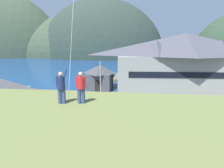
# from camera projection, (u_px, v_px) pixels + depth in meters

# --- Properties ---
(ground_plane) EXTENTS (600.00, 600.00, 0.00)m
(ground_plane) POSITION_uv_depth(u_px,v_px,m) (101.00, 133.00, 20.74)
(ground_plane) COLOR #66604C
(parking_lot_pad) EXTENTS (40.00, 20.00, 0.10)m
(parking_lot_pad) POSITION_uv_depth(u_px,v_px,m) (108.00, 115.00, 25.57)
(parking_lot_pad) COLOR slate
(parking_lot_pad) RESTS_ON ground
(bay_water) EXTENTS (360.00, 84.00, 0.03)m
(bay_water) POSITION_uv_depth(u_px,v_px,m) (127.00, 66.00, 78.92)
(bay_water) COLOR navy
(bay_water) RESTS_ON ground
(far_hill_west_ridge) EXTENTS (95.63, 50.09, 88.68)m
(far_hill_west_ridge) POSITION_uv_depth(u_px,v_px,m) (0.00, 56.00, 138.51)
(far_hill_west_ridge) COLOR #3D4C38
(far_hill_west_ridge) RESTS_ON ground
(far_hill_east_peak) EXTENTS (99.04, 63.84, 56.60)m
(far_hill_east_peak) POSITION_uv_depth(u_px,v_px,m) (76.00, 56.00, 141.49)
(far_hill_east_peak) COLOR #3D4C38
(far_hill_east_peak) RESTS_ON ground
(far_hill_center_saddle) EXTENTS (83.17, 57.48, 74.93)m
(far_hill_center_saddle) POSITION_uv_depth(u_px,v_px,m) (101.00, 57.00, 130.26)
(far_hill_center_saddle) COLOR #2D3D33
(far_hill_center_saddle) RESTS_ON ground
(harbor_lodge) EXTENTS (28.55, 12.19, 11.35)m
(harbor_lodge) POSITION_uv_depth(u_px,v_px,m) (184.00, 61.00, 38.29)
(harbor_lodge) COLOR #999E99
(harbor_lodge) RESTS_ON ground
(storage_shed_near_lot) EXTENTS (7.50, 4.95, 5.18)m
(storage_shed_near_lot) POSITION_uv_depth(u_px,v_px,m) (1.00, 97.00, 24.76)
(storage_shed_near_lot) COLOR #338475
(storage_shed_near_lot) RESTS_ON ground
(storage_shed_waterside) EXTENTS (5.30, 5.54, 5.08)m
(storage_shed_waterside) POSITION_uv_depth(u_px,v_px,m) (100.00, 77.00, 39.64)
(storage_shed_waterside) COLOR #474C56
(storage_shed_waterside) RESTS_ON ground
(wharf_dock) EXTENTS (3.20, 10.98, 0.70)m
(wharf_dock) POSITION_uv_depth(u_px,v_px,m) (121.00, 77.00, 52.13)
(wharf_dock) COLOR #70604C
(wharf_dock) RESTS_ON ground
(moored_boat_wharfside) EXTENTS (2.51, 6.41, 2.16)m
(moored_boat_wharfside) POSITION_uv_depth(u_px,v_px,m) (108.00, 76.00, 52.09)
(moored_boat_wharfside) COLOR #23564C
(moored_boat_wharfside) RESTS_ON ground
(moored_boat_outer_mooring) EXTENTS (3.28, 8.03, 2.16)m
(moored_boat_outer_mooring) POSITION_uv_depth(u_px,v_px,m) (134.00, 76.00, 52.33)
(moored_boat_outer_mooring) COLOR #A8A399
(moored_boat_outer_mooring) RESTS_ON ground
(parked_car_corner_spot) EXTENTS (4.26, 2.18, 1.82)m
(parked_car_corner_spot) POSITION_uv_depth(u_px,v_px,m) (223.00, 109.00, 25.14)
(parked_car_corner_spot) COLOR navy
(parked_car_corner_spot) RESTS_ON parking_lot_pad
(parked_car_mid_row_center) EXTENTS (4.20, 2.06, 1.82)m
(parked_car_mid_row_center) POSITION_uv_depth(u_px,v_px,m) (92.00, 105.00, 26.61)
(parked_car_mid_row_center) COLOR silver
(parked_car_mid_row_center) RESTS_ON parking_lot_pad
(parked_car_front_row_end) EXTENTS (4.23, 2.12, 1.82)m
(parked_car_front_row_end) POSITION_uv_depth(u_px,v_px,m) (138.00, 107.00, 26.03)
(parked_car_front_row_end) COLOR silver
(parked_car_front_row_end) RESTS_ON parking_lot_pad
(parked_car_back_row_left) EXTENTS (4.23, 2.12, 1.82)m
(parked_car_back_row_left) POSITION_uv_depth(u_px,v_px,m) (37.00, 116.00, 22.70)
(parked_car_back_row_left) COLOR red
(parked_car_back_row_left) RESTS_ON parking_lot_pad
(parked_car_front_row_red) EXTENTS (4.25, 2.15, 1.82)m
(parked_car_front_row_red) POSITION_uv_depth(u_px,v_px,m) (189.00, 128.00, 19.43)
(parked_car_front_row_red) COLOR #236633
(parked_car_front_row_red) RESTS_ON parking_lot_pad
(parked_car_front_row_silver) EXTENTS (4.22, 2.09, 1.82)m
(parked_car_front_row_silver) POSITION_uv_depth(u_px,v_px,m) (120.00, 126.00, 20.07)
(parked_car_front_row_silver) COLOR red
(parked_car_front_row_silver) RESTS_ON parking_lot_pad
(parked_car_back_row_right) EXTENTS (4.29, 2.23, 1.82)m
(parked_car_back_row_right) POSITION_uv_depth(u_px,v_px,m) (185.00, 110.00, 24.61)
(parked_car_back_row_right) COLOR navy
(parked_car_back_row_right) RESTS_ON parking_lot_pad
(parking_light_pole) EXTENTS (0.24, 0.78, 6.65)m
(parking_light_pole) POSITION_uv_depth(u_px,v_px,m) (100.00, 79.00, 30.36)
(parking_light_pole) COLOR #ADADB2
(parking_light_pole) RESTS_ON parking_lot_pad
(person_kite_flyer) EXTENTS (0.51, 0.67, 1.86)m
(person_kite_flyer) POSITION_uv_depth(u_px,v_px,m) (61.00, 86.00, 10.24)
(person_kite_flyer) COLOR #384770
(person_kite_flyer) RESTS_ON grassy_hill_foreground
(person_companion) EXTENTS (0.54, 0.40, 1.74)m
(person_companion) POSITION_uv_depth(u_px,v_px,m) (81.00, 87.00, 10.28)
(person_companion) COLOR #384770
(person_companion) RESTS_ON grassy_hill_foreground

